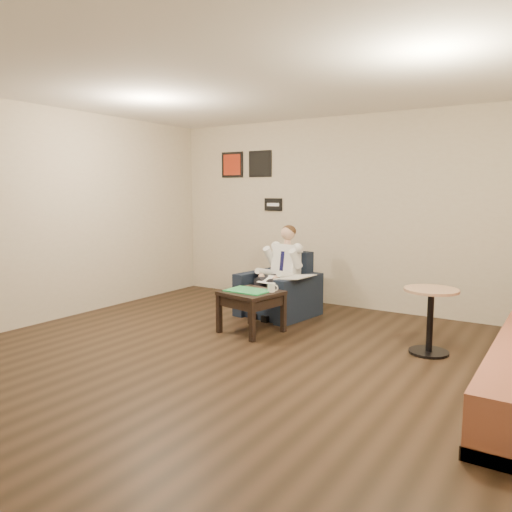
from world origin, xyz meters
The scene contains 16 objects.
ground centered at (0.00, 0.00, 0.00)m, with size 6.00×6.00×0.00m, color black.
wall_back centered at (0.00, 3.00, 1.40)m, with size 6.00×0.02×2.80m, color beige.
wall_left centered at (-3.00, 0.00, 1.40)m, with size 0.02×6.00×2.80m, color beige.
ceiling centered at (0.00, 0.00, 2.80)m, with size 6.00×6.00×0.02m, color white.
seating_sign centered at (-1.30, 2.98, 1.50)m, with size 0.32×0.02×0.20m, color black.
art_print_left centered at (-2.10, 2.98, 2.15)m, with size 0.42×0.03×0.42m, color #A82B14.
art_print_right centered at (-1.55, 2.98, 2.15)m, with size 0.42×0.03×0.42m, color black.
armchair centered at (-0.60, 1.95, 0.43)m, with size 0.90×0.90×0.87m, color black.
seated_man centered at (-0.62, 1.84, 0.60)m, with size 0.57×0.85×1.19m, color white, non-canonical shape.
lap_papers centered at (-0.63, 1.75, 0.53)m, with size 0.20×0.28×0.01m, color white.
newspaper centered at (-0.25, 1.81, 0.59)m, with size 0.38×0.47×0.01m, color silver.
side_table centered at (-0.45, 1.05, 0.25)m, with size 0.62×0.62×0.51m, color black.
green_folder centered at (-0.49, 1.03, 0.52)m, with size 0.51×0.36×0.01m, color green.
coffee_mug centered at (-0.22, 1.15, 0.56)m, with size 0.09×0.09×0.11m, color white.
smartphone centered at (-0.36, 1.22, 0.51)m, with size 0.16×0.08×0.01m, color black.
cafe_table centered at (1.58, 1.40, 0.35)m, with size 0.56×0.56×0.70m, color #A6795A.
Camera 1 is at (2.81, -3.90, 1.71)m, focal length 35.00 mm.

